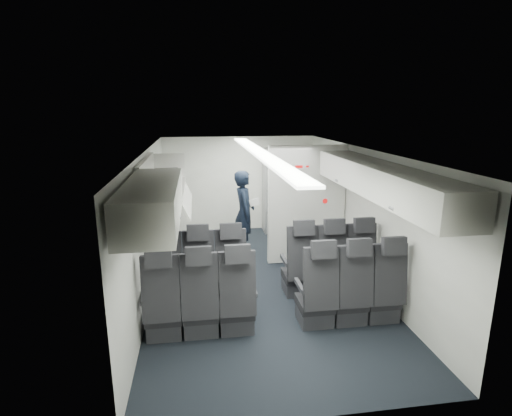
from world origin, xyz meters
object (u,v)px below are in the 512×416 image
object	(u,v)px
boarding_door	(162,206)
seat_row_front	(265,272)
seat_row_mid	(277,300)
galley_unit	(282,190)
carry_on_bag	(167,176)
flight_attendant	(244,213)

from	to	relation	value
boarding_door	seat_row_front	bearing A→B (deg)	-51.84
seat_row_mid	seat_row_front	bearing A→B (deg)	90.00
galley_unit	carry_on_bag	distance (m)	3.74
seat_row_mid	carry_on_bag	world-z (taller)	carry_on_bag
carry_on_bag	seat_row_mid	bearing A→B (deg)	-52.03
seat_row_front	carry_on_bag	xyz separation A→B (m)	(-1.39, 0.46, 1.39)
galley_unit	boarding_door	bearing A→B (deg)	-155.72
seat_row_mid	flight_attendant	world-z (taller)	flight_attendant
boarding_door	carry_on_bag	distance (m)	1.84
galley_unit	boarding_door	distance (m)	2.84
galley_unit	seat_row_front	bearing A→B (deg)	-106.28
galley_unit	boarding_door	size ratio (longest dim) A/B	1.02
seat_row_mid	boarding_door	distance (m)	3.45
boarding_door	carry_on_bag	xyz separation A→B (m)	(0.25, -1.62, 0.84)
seat_row_mid	galley_unit	size ratio (longest dim) A/B	1.75
seat_row_mid	galley_unit	distance (m)	4.30
boarding_door	carry_on_bag	size ratio (longest dim) A/B	5.28
seat_row_mid	flight_attendant	size ratio (longest dim) A/B	2.03
seat_row_front	galley_unit	distance (m)	3.43
seat_row_front	galley_unit	bearing A→B (deg)	73.72
seat_row_front	carry_on_bag	size ratio (longest dim) A/B	9.45
galley_unit	carry_on_bag	xyz separation A→B (m)	(-2.34, -2.79, 0.85)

